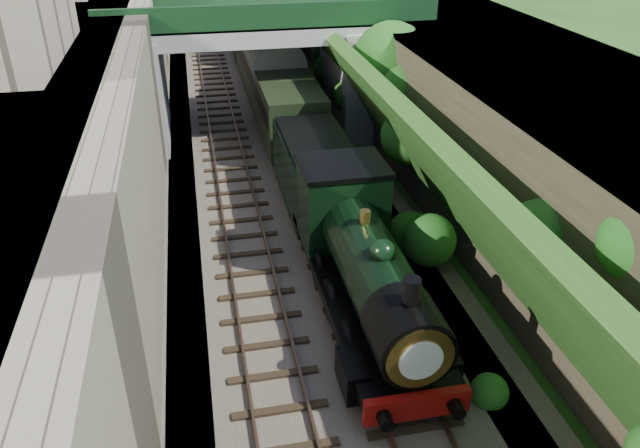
# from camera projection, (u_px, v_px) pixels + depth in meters

# --- Properties ---
(trackbed) EXTENTS (10.00, 90.00, 0.20)m
(trackbed) POSITION_uv_depth(u_px,v_px,m) (270.00, 159.00, 30.74)
(trackbed) COLOR #473F38
(trackbed) RESTS_ON ground
(retaining_wall) EXTENTS (1.00, 90.00, 7.00)m
(retaining_wall) POSITION_uv_depth(u_px,v_px,m) (146.00, 99.00, 28.12)
(retaining_wall) COLOR #756B56
(retaining_wall) RESTS_ON ground
(street_plateau_left) EXTENTS (6.00, 90.00, 7.00)m
(street_plateau_left) POSITION_uv_depth(u_px,v_px,m) (65.00, 104.00, 27.49)
(street_plateau_left) COLOR #262628
(street_plateau_left) RESTS_ON ground
(street_plateau_right) EXTENTS (8.00, 90.00, 6.25)m
(street_plateau_right) POSITION_uv_depth(u_px,v_px,m) (457.00, 88.00, 30.97)
(street_plateau_right) COLOR #262628
(street_plateau_right) RESTS_ON ground
(embankment_slope) EXTENTS (4.69, 90.00, 6.49)m
(embankment_slope) POSITION_uv_depth(u_px,v_px,m) (382.00, 115.00, 28.55)
(embankment_slope) COLOR #1E4714
(embankment_slope) RESTS_ON ground
(track_left) EXTENTS (2.50, 90.00, 0.20)m
(track_left) POSITION_uv_depth(u_px,v_px,m) (229.00, 160.00, 30.31)
(track_left) COLOR black
(track_left) RESTS_ON trackbed
(track_right) EXTENTS (2.50, 90.00, 0.20)m
(track_right) POSITION_uv_depth(u_px,v_px,m) (294.00, 155.00, 30.88)
(track_right) COLOR black
(track_right) RESTS_ON trackbed
(road_bridge) EXTENTS (16.00, 6.40, 7.25)m
(road_bridge) POSITION_uv_depth(u_px,v_px,m) (275.00, 58.00, 32.42)
(road_bridge) COLOR gray
(road_bridge) RESTS_ON ground
(tree) EXTENTS (3.60, 3.80, 6.60)m
(tree) POSITION_uv_depth(u_px,v_px,m) (392.00, 63.00, 29.31)
(tree) COLOR black
(tree) RESTS_ON ground
(locomotive) EXTENTS (3.10, 10.22, 3.83)m
(locomotive) POSITION_uv_depth(u_px,v_px,m) (365.00, 266.00, 18.95)
(locomotive) COLOR black
(locomotive) RESTS_ON trackbed
(tender) EXTENTS (2.70, 6.00, 3.05)m
(tender) POSITION_uv_depth(u_px,v_px,m) (317.00, 176.00, 25.39)
(tender) COLOR black
(tender) RESTS_ON trackbed
(coach_front) EXTENTS (2.90, 18.00, 3.70)m
(coach_front) POSITION_uv_depth(u_px,v_px,m) (273.00, 80.00, 35.98)
(coach_front) COLOR black
(coach_front) RESTS_ON trackbed
(coach_middle) EXTENTS (2.90, 18.00, 3.70)m
(coach_middle) POSITION_uv_depth(u_px,v_px,m) (242.00, 18.00, 52.09)
(coach_middle) COLOR black
(coach_middle) RESTS_ON trackbed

